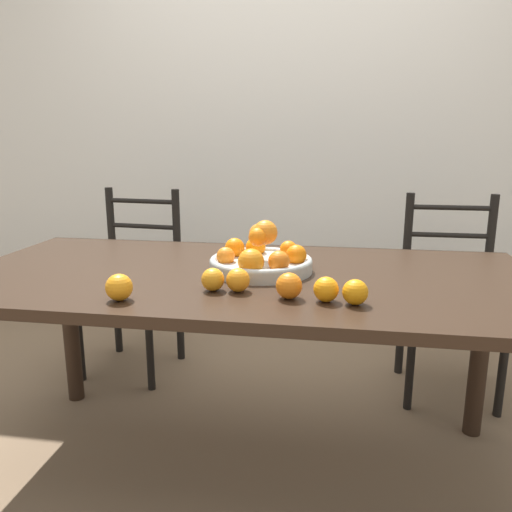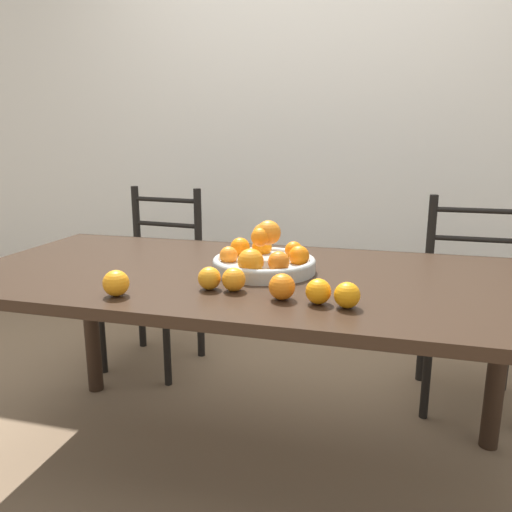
% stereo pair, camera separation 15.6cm
% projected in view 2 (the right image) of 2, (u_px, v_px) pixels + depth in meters
% --- Properties ---
extents(ground_plane, '(12.00, 12.00, 0.00)m').
position_uv_depth(ground_plane, '(249.00, 468.00, 1.84)').
color(ground_plane, '#7F664C').
extents(wall_back, '(8.00, 0.06, 2.60)m').
position_uv_depth(wall_back, '(318.00, 118.00, 2.93)').
color(wall_back, silver).
rests_on(wall_back, ground_plane).
extents(dining_table, '(1.91, 0.91, 0.75)m').
position_uv_depth(dining_table, '(248.00, 297.00, 1.68)').
color(dining_table, black).
rests_on(dining_table, ground_plane).
extents(fruit_bowl, '(0.34, 0.34, 0.17)m').
position_uv_depth(fruit_bowl, '(264.00, 259.00, 1.66)').
color(fruit_bowl, '#B2B7B2').
rests_on(fruit_bowl, dining_table).
extents(orange_loose_0, '(0.07, 0.07, 0.07)m').
position_uv_depth(orange_loose_0, '(234.00, 279.00, 1.45)').
color(orange_loose_0, orange).
rests_on(orange_loose_0, dining_table).
extents(orange_loose_1, '(0.07, 0.07, 0.07)m').
position_uv_depth(orange_loose_1, '(209.00, 278.00, 1.47)').
color(orange_loose_1, orange).
rests_on(orange_loose_1, dining_table).
extents(orange_loose_2, '(0.07, 0.07, 0.07)m').
position_uv_depth(orange_loose_2, '(116.00, 283.00, 1.41)').
color(orange_loose_2, orange).
rests_on(orange_loose_2, dining_table).
extents(orange_loose_3, '(0.07, 0.07, 0.07)m').
position_uv_depth(orange_loose_3, '(282.00, 287.00, 1.38)').
color(orange_loose_3, orange).
rests_on(orange_loose_3, dining_table).
extents(orange_loose_4, '(0.07, 0.07, 0.07)m').
position_uv_depth(orange_loose_4, '(318.00, 291.00, 1.34)').
color(orange_loose_4, orange).
rests_on(orange_loose_4, dining_table).
extents(orange_loose_5, '(0.07, 0.07, 0.07)m').
position_uv_depth(orange_loose_5, '(347.00, 295.00, 1.31)').
color(orange_loose_5, orange).
rests_on(orange_loose_5, dining_table).
extents(chair_left, '(0.46, 0.44, 0.93)m').
position_uv_depth(chair_left, '(155.00, 279.00, 2.62)').
color(chair_left, black).
rests_on(chair_left, ground_plane).
extents(chair_right, '(0.42, 0.40, 0.93)m').
position_uv_depth(chair_right, '(473.00, 305.00, 2.22)').
color(chair_right, black).
rests_on(chair_right, ground_plane).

